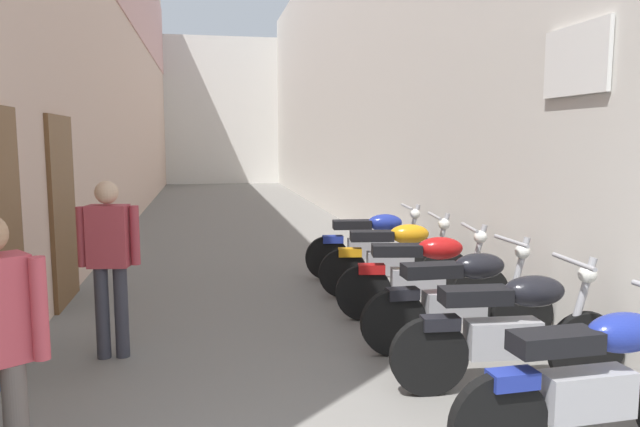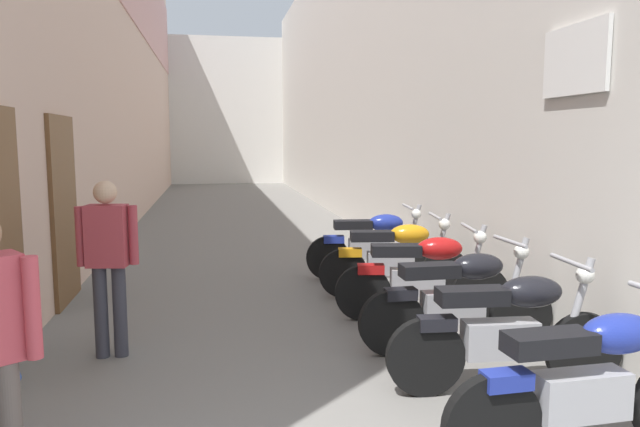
# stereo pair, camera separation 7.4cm
# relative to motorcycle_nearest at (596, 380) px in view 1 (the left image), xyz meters

# --- Properties ---
(ground_plane) EXTENTS (40.58, 40.58, 0.00)m
(ground_plane) POSITION_rel_motorcycle_nearest_xyz_m (-1.49, 9.00, -0.50)
(ground_plane) COLOR slate
(building_left) EXTENTS (0.45, 24.58, 8.34)m
(building_left) POSITION_rel_motorcycle_nearest_xyz_m (-4.12, 10.96, 3.71)
(building_left) COLOR beige
(building_left) RESTS_ON ground
(building_right) EXTENTS (0.45, 24.58, 7.01)m
(building_right) POSITION_rel_motorcycle_nearest_xyz_m (1.14, 11.00, 3.01)
(building_right) COLOR beige
(building_right) RESTS_ON ground
(building_far_end) EXTENTS (7.86, 2.00, 6.33)m
(building_far_end) POSITION_rel_motorcycle_nearest_xyz_m (-1.49, 24.29, 2.67)
(building_far_end) COLOR silver
(building_far_end) RESTS_ON ground
(motorcycle_nearest) EXTENTS (1.85, 0.58, 1.04)m
(motorcycle_nearest) POSITION_rel_motorcycle_nearest_xyz_m (0.00, 0.00, 0.00)
(motorcycle_nearest) COLOR black
(motorcycle_nearest) RESTS_ON ground
(motorcycle_second) EXTENTS (1.85, 0.58, 1.04)m
(motorcycle_second) POSITION_rel_motorcycle_nearest_xyz_m (-0.00, 1.00, 0.00)
(motorcycle_second) COLOR black
(motorcycle_second) RESTS_ON ground
(motorcycle_third) EXTENTS (1.85, 0.58, 1.04)m
(motorcycle_third) POSITION_rel_motorcycle_nearest_xyz_m (0.00, 1.90, 0.00)
(motorcycle_third) COLOR black
(motorcycle_third) RESTS_ON ground
(motorcycle_fourth) EXTENTS (1.83, 0.58, 1.04)m
(motorcycle_fourth) POSITION_rel_motorcycle_nearest_xyz_m (-0.00, 2.84, 0.00)
(motorcycle_fourth) COLOR black
(motorcycle_fourth) RESTS_ON ground
(motorcycle_fifth) EXTENTS (1.84, 0.58, 1.04)m
(motorcycle_fifth) POSITION_rel_motorcycle_nearest_xyz_m (-0.00, 3.80, 0.00)
(motorcycle_fifth) COLOR black
(motorcycle_fifth) RESTS_ON ground
(motorcycle_sixth) EXTENTS (1.85, 0.58, 1.04)m
(motorcycle_sixth) POSITION_rel_motorcycle_nearest_xyz_m (-0.00, 4.79, 0.00)
(motorcycle_sixth) COLOR black
(motorcycle_sixth) RESTS_ON ground
(pedestrian_mid_alley) EXTENTS (0.52, 0.25, 1.57)m
(pedestrian_mid_alley) POSITION_rel_motorcycle_nearest_xyz_m (-3.09, 2.32, 0.42)
(pedestrian_mid_alley) COLOR #383842
(pedestrian_mid_alley) RESTS_ON ground
(umbrella_leaning) EXTENTS (0.20, 0.35, 0.97)m
(umbrella_leaning) POSITION_rel_motorcycle_nearest_xyz_m (-3.49, 0.80, 0.18)
(umbrella_leaning) COLOR #4C4C4C
(umbrella_leaning) RESTS_ON ground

